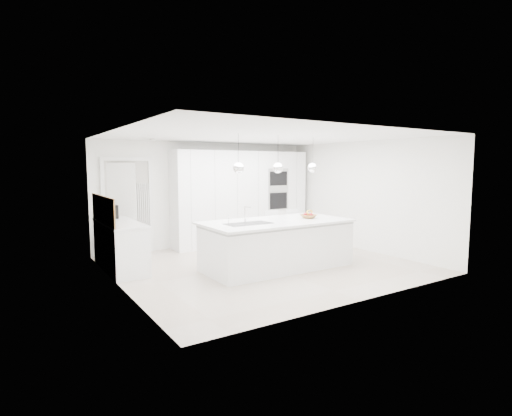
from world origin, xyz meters
TOP-DOWN VIEW (x-y plane):
  - floor at (0.00, 0.00)m, footprint 5.50×5.50m
  - wall_back at (0.00, 2.50)m, footprint 5.50×0.00m
  - wall_left at (-2.75, 0.00)m, footprint 0.00×5.00m
  - ceiling at (0.00, 0.00)m, footprint 5.50×5.50m
  - tall_cabinets at (0.80, 2.20)m, footprint 3.60×0.60m
  - oven_stack at (1.70, 1.89)m, footprint 0.62×0.04m
  - doorway_frame at (-1.95, 2.47)m, footprint 1.11×0.08m
  - hallway_door at (-2.20, 2.42)m, footprint 0.76×0.38m
  - radiator at (-1.63, 2.46)m, footprint 0.32×0.04m
  - left_base_cabinets at (-2.45, 1.20)m, footprint 0.60×1.80m
  - left_worktop at (-2.45, 1.20)m, footprint 0.62×1.82m
  - oak_backsplash at (-2.74, 1.20)m, footprint 0.02×1.80m
  - island_base at (0.10, -0.30)m, footprint 2.80×1.20m
  - island_worktop at (0.10, -0.25)m, footprint 2.84×1.40m
  - island_sink at (-0.55, -0.30)m, footprint 0.84×0.44m
  - island_tap at (-0.50, -0.10)m, footprint 0.02×0.02m
  - pendant_left at (-0.75, -0.30)m, footprint 0.20×0.20m
  - pendant_mid at (0.10, -0.30)m, footprint 0.20×0.20m
  - pendant_right at (0.95, -0.30)m, footprint 0.20×0.20m
  - fruit_bowl at (0.85, -0.31)m, footprint 0.37×0.37m
  - espresso_machine at (-2.43, 1.76)m, footprint 0.17×0.25m
  - bar_stool_left at (0.64, 0.56)m, footprint 0.45×0.53m
  - bar_stool_right at (1.18, 0.50)m, footprint 0.38×0.48m
  - apple_a at (0.89, -0.28)m, footprint 0.07×0.07m
  - apple_b at (0.82, -0.25)m, footprint 0.08×0.08m
  - apple_c at (0.86, -0.33)m, footprint 0.08×0.08m
  - apple_extra_3 at (0.88, -0.36)m, footprint 0.08×0.08m
  - banana_bunch at (0.87, -0.32)m, footprint 0.24×0.17m

SIDE VIEW (x-z plane):
  - floor at x=0.00m, z-range 0.00..0.00m
  - left_base_cabinets at x=-2.45m, z-range 0.00..0.86m
  - island_base at x=0.10m, z-range 0.00..0.86m
  - bar_stool_right at x=1.18m, z-range 0.00..0.97m
  - bar_stool_left at x=0.64m, z-range 0.00..0.97m
  - island_sink at x=-0.55m, z-range 0.73..0.91m
  - radiator at x=-1.63m, z-range 0.15..1.55m
  - left_worktop at x=-2.45m, z-range 0.86..0.90m
  - island_worktop at x=0.10m, z-range 0.86..0.90m
  - fruit_bowl at x=0.85m, z-range 0.90..0.98m
  - apple_a at x=0.89m, z-range 0.93..1.00m
  - apple_c at x=0.86m, z-range 0.93..1.01m
  - apple_extra_3 at x=0.88m, z-range 0.93..1.01m
  - apple_b at x=0.82m, z-range 0.93..1.01m
  - hallway_door at x=-2.20m, z-range 0.00..2.00m
  - banana_bunch at x=0.87m, z-range 0.91..1.12m
  - doorway_frame at x=-1.95m, z-range -0.04..2.09m
  - espresso_machine at x=-2.43m, z-range 0.90..1.17m
  - island_tap at x=-0.50m, z-range 0.90..1.20m
  - tall_cabinets at x=0.80m, z-range 0.00..2.30m
  - oak_backsplash at x=-2.74m, z-range 0.90..1.40m
  - wall_back at x=0.00m, z-range -1.50..4.00m
  - wall_left at x=-2.75m, z-range -1.25..3.75m
  - oven_stack at x=1.70m, z-range 0.83..1.88m
  - pendant_left at x=-0.75m, z-range 1.80..2.00m
  - pendant_mid at x=0.10m, z-range 1.80..2.00m
  - pendant_right at x=0.95m, z-range 1.80..2.00m
  - ceiling at x=0.00m, z-range 2.50..2.50m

